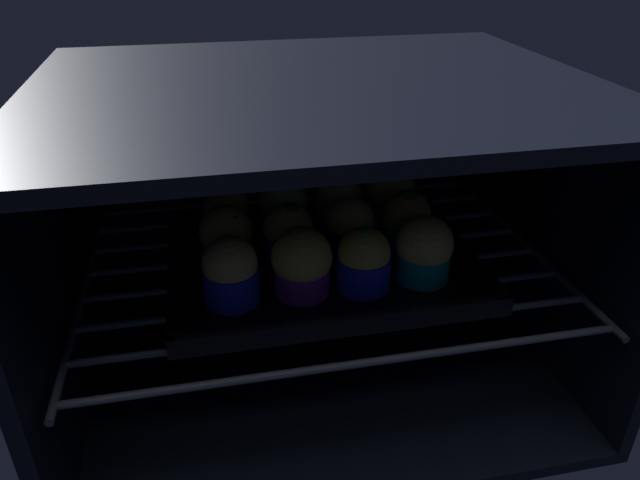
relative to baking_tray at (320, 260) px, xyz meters
The scene contains 15 objects.
oven_cavity 6.18cm from the baking_tray, 90.00° to the left, with size 59.00×47.00×37.00cm.
oven_rack 1.84cm from the baking_tray, 90.00° to the left, with size 54.80×42.00×0.80cm.
baking_tray is the anchor object (origin of this frame).
muffin_row0_col0 13.34cm from the baking_tray, 147.65° to the right, with size 5.84×5.84×7.44cm.
muffin_row0_col1 8.59cm from the baking_tray, 116.22° to the right, with size 6.41×6.41×7.48cm.
muffin_row0_col2 8.72cm from the baking_tray, 65.61° to the right, with size 5.84×5.84×7.27cm.
muffin_row0_col3 12.82cm from the baking_tray, 33.66° to the right, with size 6.26×6.26×7.45cm.
muffin_row1_col0 11.42cm from the baking_tray, behind, with size 5.91×5.91×7.41cm.
muffin_row1_col1 5.42cm from the baking_tray, behind, with size 5.84×5.84×7.44cm.
muffin_row1_col2 5.29cm from the baking_tray, ahead, with size 5.84×5.84×7.11cm.
muffin_row1_col3 11.24cm from the baking_tray, ahead, with size 5.84×5.84×7.80cm.
muffin_row2_col0 12.98cm from the baking_tray, 145.58° to the left, with size 5.84×5.84×7.51cm.
muffin_row2_col1 8.54cm from the baking_tray, 116.37° to the left, with size 5.95×5.95×8.16cm.
muffin_row2_col2 8.73cm from the baking_tray, 60.27° to the left, with size 5.84×5.84×7.48cm.
muffin_row2_col3 13.59cm from the baking_tray, 33.68° to the left, with size 6.30×6.30×8.51cm.
Camera 1 is at (-12.19, -38.45, 50.56)cm, focal length 33.25 mm.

